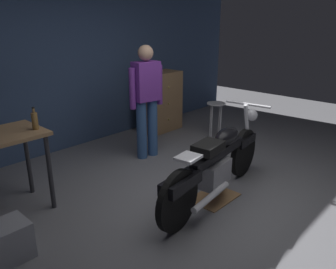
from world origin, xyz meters
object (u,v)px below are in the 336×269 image
Objects in this scene: motorcycle at (217,162)px; wooden_dresser at (160,102)px; shop_stool at (216,111)px; storage_bin at (3,244)px; bottle at (35,120)px; person_standing at (146,97)px.

motorcycle is 2.68m from wooden_dresser.
wooden_dresser is (1.40, 2.29, 0.10)m from motorcycle.
motorcycle reaches higher than shop_stool.
storage_bin is (-3.89, -0.54, -0.33)m from shop_stool.
motorcycle is at bearing -121.51° from wooden_dresser.
bottle reaches higher than storage_bin.
bottle is at bearing -161.49° from wooden_dresser.
motorcycle is at bearing -42.49° from bottle.
person_standing is 6.93× the size of bottle.
person_standing reaches higher than shop_stool.
motorcycle is 4.96× the size of storage_bin.
person_standing is 1.52× the size of wooden_dresser.
person_standing is at bearing -144.03° from wooden_dresser.
motorcycle is 1.98× the size of wooden_dresser.
motorcycle is 2.29m from storage_bin.
shop_stool is 3.94m from storage_bin.
bottle is (-1.79, -0.18, 0.07)m from person_standing.
person_standing is 2.61× the size of shop_stool.
motorcycle is 1.62m from person_standing.
bottle reaches higher than shop_stool.
bottle is (0.71, 0.63, 0.83)m from storage_bin.
wooden_dresser reaches higher than shop_stool.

